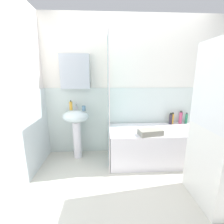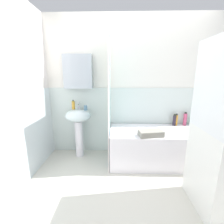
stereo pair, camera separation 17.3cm
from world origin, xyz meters
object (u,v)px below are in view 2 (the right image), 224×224
Objects in this scene: soap_dispenser at (73,105)px; towel_folded at (151,133)px; conditioner_bottle at (191,120)px; shampoo_bottle at (185,119)px; lotion_bottle at (176,120)px; bathtub at (156,146)px; toothbrush_cup at (86,108)px; sink at (78,123)px; body_wash_bottle at (174,120)px.

soap_dispenser reaches higher than towel_folded.
conditioner_bottle is 0.10m from shampoo_bottle.
conditioner_bottle is at bearing -10.35° from shampoo_bottle.
lotion_bottle is (-0.15, -0.01, -0.01)m from shampoo_bottle.
bathtub is 7.41× the size of conditioner_bottle.
soap_dispenser is at bearing 164.19° from toothbrush_cup.
conditioner_bottle is (2.05, 0.05, -0.27)m from soap_dispenser.
lotion_bottle is (1.71, 0.12, 0.03)m from sink.
toothbrush_cup is at bearing 158.76° from towel_folded.
soap_dispenser is at bearing -177.91° from shampoo_bottle.
bathtub is 7.24× the size of lotion_bottle.
sink is 2.45× the size of towel_folded.
soap_dispenser reaches higher than conditioner_bottle.
conditioner_bottle is at bearing 1.36° from body_wash_bottle.
shampoo_bottle is (1.73, 0.13, -0.22)m from toothbrush_cup.
toothbrush_cup is at bearing 172.45° from bathtub.
bathtub is 4.38× the size of towel_folded.
soap_dispenser is 0.11× the size of bathtub.
toothbrush_cup reaches higher than lotion_bottle.
lotion_bottle is at bearing 3.95° from sink.
lotion_bottle is 0.04m from body_wash_bottle.
bathtub is (1.39, -0.22, -0.64)m from soap_dispenser.
soap_dispenser is at bearing -178.09° from lotion_bottle.
bathtub is 0.43m from towel_folded.
toothbrush_cup is 1.60m from lotion_bottle.
soap_dispenser is at bearing -178.49° from body_wash_bottle.
shampoo_bottle is 1.13× the size of body_wash_bottle.
lotion_bottle is (-0.25, 0.01, 0.00)m from conditioner_bottle.
body_wash_bottle is (1.53, 0.11, -0.23)m from toothbrush_cup.
conditioner_bottle is 0.99× the size of body_wash_bottle.
towel_folded is (-0.56, -0.52, -0.06)m from lotion_bottle.
body_wash_bottle is at bearing 44.20° from towel_folded.
sink is 1.87m from shampoo_bottle.
shampoo_bottle is at bearing 4.43° from toothbrush_cup.
towel_folded is (-0.81, -0.51, -0.05)m from conditioner_bottle.
body_wash_bottle reaches higher than bathtub.
conditioner_bottle reaches higher than bathtub.
toothbrush_cup is 0.34× the size of shampoo_bottle.
shampoo_bottle is (1.95, 0.07, -0.25)m from soap_dispenser.
soap_dispenser is 0.81× the size of conditioner_bottle.
towel_folded is (1.15, -0.40, -0.02)m from sink.
conditioner_bottle is at bearing 3.25° from sink.
sink is at bearing 178.10° from toothbrush_cup.
shampoo_bottle is (0.56, 0.29, 0.39)m from bathtub.
soap_dispenser is 0.71× the size of shampoo_bottle.
bathtub is at bearing -145.23° from lotion_bottle.
shampoo_bottle is at bearing 27.52° from bathtub.
lotion_bottle is at bearing 34.77° from bathtub.
sink is at bearing -176.41° from body_wash_bottle.
bathtub is 6.46× the size of shampoo_bottle.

